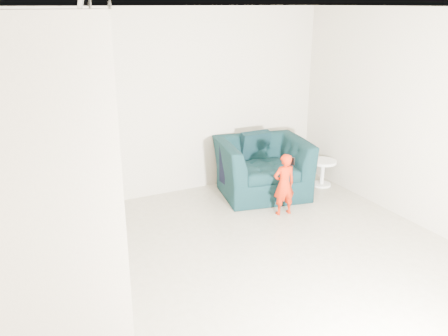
{
  "coord_description": "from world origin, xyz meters",
  "views": [
    {
      "loc": [
        -2.26,
        -3.63,
        2.74
      ],
      "look_at": [
        0.15,
        1.2,
        0.85
      ],
      "focal_mm": 38.0,
      "sensor_mm": 36.0,
      "label": 1
    }
  ],
  "objects_px": {
    "armchair": "(262,167)",
    "toddler": "(284,184)",
    "side_table": "(323,169)",
    "staircase": "(42,214)"
  },
  "relations": [
    {
      "from": "side_table",
      "to": "staircase",
      "type": "distance_m",
      "value": 4.52
    },
    {
      "from": "armchair",
      "to": "staircase",
      "type": "relative_size",
      "value": 0.35
    },
    {
      "from": "armchair",
      "to": "toddler",
      "type": "height_order",
      "value": "toddler"
    },
    {
      "from": "toddler",
      "to": "staircase",
      "type": "relative_size",
      "value": 0.24
    },
    {
      "from": "side_table",
      "to": "staircase",
      "type": "bearing_deg",
      "value": -161.83
    },
    {
      "from": "side_table",
      "to": "staircase",
      "type": "xyz_separation_m",
      "value": [
        -4.25,
        -1.39,
        0.67
      ]
    },
    {
      "from": "armchair",
      "to": "side_table",
      "type": "relative_size",
      "value": 3.07
    },
    {
      "from": "armchair",
      "to": "toddler",
      "type": "bearing_deg",
      "value": -87.55
    },
    {
      "from": "armchair",
      "to": "toddler",
      "type": "distance_m",
      "value": 0.78
    },
    {
      "from": "side_table",
      "to": "staircase",
      "type": "relative_size",
      "value": 0.12
    }
  ]
}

